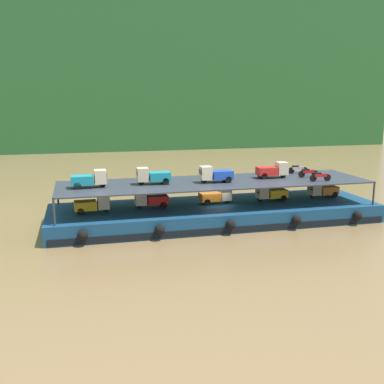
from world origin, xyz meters
name	(u,v)px	position (x,y,z in m)	size (l,w,h in m)	color
ground_plane	(215,221)	(0.00, 0.00, 0.00)	(400.00, 400.00, 0.00)	brown
hillside_far_bank	(124,61)	(0.00, 70.67, 18.68)	(114.74, 34.14, 33.17)	#235628
cargo_barge	(215,213)	(0.00, -0.04, 0.75)	(27.77, 8.38, 1.50)	navy
cargo_rack	(215,182)	(0.00, 0.00, 3.44)	(26.17, 6.96, 2.00)	#2D333D
mini_truck_lower_stern	(93,204)	(-10.23, -0.30, 2.19)	(2.78, 1.27, 1.38)	gold
mini_truck_lower_aft	(151,199)	(-5.49, 0.37, 2.19)	(2.75, 1.22, 1.38)	red
mini_truck_lower_mid	(216,196)	(0.17, 0.38, 2.19)	(2.77, 1.26, 1.38)	orange
mini_truck_lower_fore	(271,193)	(5.25, 0.28, 2.19)	(2.75, 1.21, 1.38)	gold
mini_truck_lower_bow	(322,190)	(10.40, 0.44, 2.19)	(2.79, 1.28, 1.38)	orange
mini_truck_upper_stern	(89,179)	(-10.38, -0.12, 4.19)	(2.77, 1.26, 1.38)	teal
mini_truck_upper_mid	(153,176)	(-5.31, 0.13, 4.19)	(2.75, 1.22, 1.38)	teal
mini_truck_upper_fore	(215,174)	(-0.11, -0.37, 4.19)	(2.75, 1.21, 1.38)	#1E47B7
mini_truck_upper_bow	(273,170)	(5.43, 0.47, 4.19)	(2.78, 1.27, 1.38)	red
motorcycle_upper_port	(320,176)	(8.62, -2.09, 3.93)	(1.90, 0.55, 0.87)	black
motorcycle_upper_centre	(308,172)	(8.63, 0.00, 3.93)	(1.90, 0.55, 0.87)	black
motorcycle_upper_stbd	(298,169)	(8.69, 2.09, 3.93)	(1.90, 0.55, 0.87)	black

